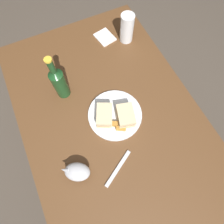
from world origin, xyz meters
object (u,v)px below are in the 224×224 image
(gravy_boat, at_px, (77,172))
(plate, at_px, (115,115))
(sandwich_half_left, at_px, (105,116))
(pint_glass, at_px, (127,30))
(cider_bottle, at_px, (59,82))
(sandwich_half_right, at_px, (126,116))
(napkin, at_px, (105,37))
(fork, at_px, (118,168))

(gravy_boat, bearing_deg, plate, -56.01)
(sandwich_half_left, height_order, pint_glass, pint_glass)
(sandwich_half_left, height_order, cider_bottle, cider_bottle)
(sandwich_half_left, bearing_deg, gravy_boat, 130.74)
(sandwich_half_right, xyz_separation_m, napkin, (0.50, -0.12, -0.04))
(sandwich_half_right, distance_m, pint_glass, 0.49)
(cider_bottle, xyz_separation_m, napkin, (0.24, -0.34, -0.10))
(sandwich_half_left, distance_m, pint_glass, 0.51)
(pint_glass, height_order, gravy_boat, pint_glass)
(napkin, height_order, fork, napkin)
(pint_glass, distance_m, fork, 0.73)
(pint_glass, relative_size, cider_bottle, 0.60)
(gravy_boat, relative_size, fork, 0.72)
(gravy_boat, height_order, fork, gravy_boat)
(sandwich_half_left, relative_size, fork, 0.69)
(sandwich_half_left, xyz_separation_m, fork, (-0.23, 0.04, -0.04))
(plate, xyz_separation_m, pint_glass, (0.40, -0.26, 0.06))
(cider_bottle, bearing_deg, fork, -169.14)
(sandwich_half_left, xyz_separation_m, sandwich_half_right, (-0.04, -0.09, 0.00))
(sandwich_half_left, bearing_deg, cider_bottle, 30.45)
(plate, height_order, sandwich_half_left, sandwich_half_left)
(pint_glass, height_order, cider_bottle, cider_bottle)
(plate, distance_m, sandwich_half_left, 0.06)
(sandwich_half_left, distance_m, sandwich_half_right, 0.10)
(pint_glass, relative_size, fork, 0.89)
(sandwich_half_left, bearing_deg, plate, -93.15)
(plate, bearing_deg, gravy_boat, 123.99)
(fork, bearing_deg, pint_glass, 30.13)
(sandwich_half_right, height_order, cider_bottle, cider_bottle)
(fork, bearing_deg, napkin, 39.70)
(napkin, distance_m, fork, 0.74)
(napkin, relative_size, fork, 0.61)
(sandwich_half_right, xyz_separation_m, cider_bottle, (0.26, 0.22, 0.06))
(plate, distance_m, gravy_boat, 0.31)
(sandwich_half_left, height_order, fork, sandwich_half_left)
(pint_glass, bearing_deg, fork, 150.66)
(cider_bottle, bearing_deg, sandwich_half_left, -149.55)
(sandwich_half_left, xyz_separation_m, cider_bottle, (0.22, 0.13, 0.06))
(plate, relative_size, sandwich_half_right, 2.18)
(sandwich_half_left, bearing_deg, pint_glass, -38.14)
(pint_glass, bearing_deg, plate, 147.00)
(sandwich_half_right, distance_m, cider_bottle, 0.34)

